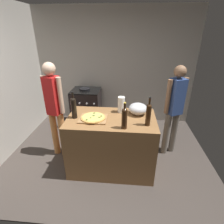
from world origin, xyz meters
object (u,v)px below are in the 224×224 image
mixing_bowl (138,109)px  pizza (93,117)px  wine_bottle_clear (124,117)px  person_in_stripes (54,106)px  wine_bottle_amber (148,113)px  paper_towel_roll (121,105)px  wine_bottle_green (74,107)px  stove (87,107)px  person_in_red (174,106)px

mixing_bowl → pizza: bearing=-159.8°
wine_bottle_clear → person_in_stripes: bearing=155.5°
wine_bottle_amber → wine_bottle_clear: (-0.32, -0.11, -0.01)m
paper_towel_roll → wine_bottle_green: wine_bottle_green is taller
person_in_stripes → pizza: bearing=-24.0°
wine_bottle_amber → mixing_bowl: bearing=109.1°
paper_towel_roll → person_in_stripes: person_in_stripes is taller
mixing_bowl → wine_bottle_green: bearing=-167.0°
wine_bottle_amber → wine_bottle_green: size_ratio=1.00×
wine_bottle_green → paper_towel_roll: bearing=21.0°
wine_bottle_amber → stove: (-1.24, 1.60, -0.66)m
paper_towel_roll → person_in_red: size_ratio=0.16×
pizza → wine_bottle_green: 0.32m
wine_bottle_green → person_in_stripes: bearing=145.5°
mixing_bowl → wine_bottle_clear: (-0.20, -0.46, 0.08)m
pizza → person_in_stripes: bearing=156.0°
stove → person_in_red: size_ratio=0.56×
paper_towel_roll → wine_bottle_green: 0.73m
wine_bottle_amber → wine_bottle_green: 1.07m
wine_bottle_amber → person_in_stripes: size_ratio=0.24×
pizza → mixing_bowl: (0.66, 0.24, 0.06)m
wine_bottle_green → person_in_stripes: (-0.43, 0.29, -0.13)m
pizza → person_in_red: bearing=23.6°
paper_towel_roll → person_in_red: (0.89, 0.28, -0.11)m
wine_bottle_clear → stove: bearing=118.4°
paper_towel_roll → wine_bottle_clear: wine_bottle_clear is taller
mixing_bowl → paper_towel_roll: paper_towel_roll is taller
wine_bottle_green → mixing_bowl: bearing=13.0°
wine_bottle_clear → person_in_stripes: person_in_stripes is taller
pizza → person_in_stripes: (-0.71, 0.32, 0.02)m
person_in_stripes → wine_bottle_amber: bearing=-15.8°
mixing_bowl → wine_bottle_amber: bearing=-70.9°
mixing_bowl → person_in_stripes: 1.37m
wine_bottle_green → stove: (-0.18, 1.47, -0.66)m
paper_towel_roll → wine_bottle_clear: 0.51m
mixing_bowl → wine_bottle_green: size_ratio=0.70×
wine_bottle_amber → person_in_red: bearing=52.4°
wine_bottle_green → person_in_red: bearing=19.0°
pizza → paper_towel_roll: bearing=35.8°
pizza → wine_bottle_amber: bearing=-7.6°
person_in_stripes → person_in_red: size_ratio=1.04×
person_in_red → stove: bearing=152.1°
pizza → wine_bottle_clear: wine_bottle_clear is taller
mixing_bowl → stove: (-1.12, 1.25, -0.57)m
pizza → mixing_bowl: mixing_bowl is taller
pizza → wine_bottle_amber: 0.80m
wine_bottle_amber → wine_bottle_green: bearing=173.1°
wine_bottle_amber → wine_bottle_clear: 0.34m
wine_bottle_amber → person_in_red: (0.51, 0.67, -0.16)m
wine_bottle_green → stove: wine_bottle_green is taller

